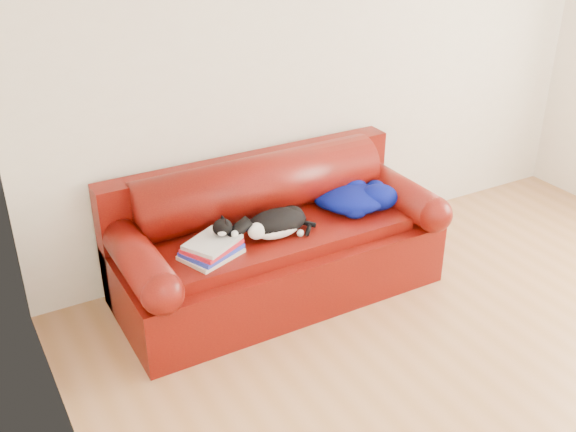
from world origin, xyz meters
The scene contains 6 objects.
ground centered at (0.00, 0.00, 0.00)m, with size 4.50×4.50×0.00m, color olive.
sofa_base centered at (-0.74, 1.49, 0.24)m, with size 2.10×0.90×0.50m.
sofa_back centered at (-0.74, 1.74, 0.54)m, with size 2.10×1.01×0.88m.
book_stack centered at (-1.25, 1.36, 0.55)m, with size 0.40×0.35×0.10m.
cat centered at (-0.80, 1.38, 0.58)m, with size 0.60×0.26×0.21m.
blanket centered at (-0.15, 1.48, 0.57)m, with size 0.56×0.50×0.17m.
Camera 1 is at (-2.55, -1.86, 2.55)m, focal length 42.00 mm.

